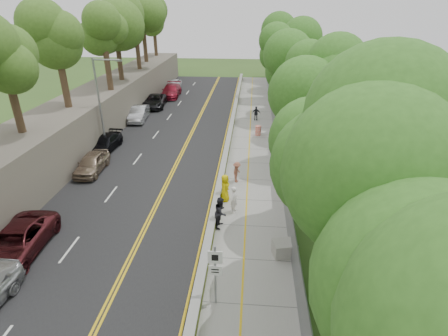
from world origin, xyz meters
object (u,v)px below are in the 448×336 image
concrete_block (284,248)px  car_2 (17,242)px  construction_barrel (258,131)px  person_far (256,113)px  signpost (215,269)px  painter_0 (225,188)px  streetlight (101,99)px

concrete_block → car_2: size_ratio=0.22×
construction_barrel → person_far: 4.81m
signpost → car_2: bearing=166.9°
painter_0 → person_far: 17.81m
signpost → streetlight: bearing=124.1°
person_far → streetlight: bearing=37.6°
car_2 → painter_0: 12.17m
signpost → concrete_block: signpost is taller
signpost → concrete_block: size_ratio=2.62×
signpost → concrete_block: 5.05m
signpost → person_far: bearing=86.2°
car_2 → painter_0: painter_0 is taller
construction_barrel → car_2: bearing=-123.3°
streetlight → concrete_block: streetlight is taller
streetlight → person_far: bearing=35.6°
concrete_block → painter_0: bearing=124.0°
streetlight → construction_barrel: size_ratio=8.46×
concrete_block → signpost: bearing=-132.4°
painter_0 → person_far: (2.05, 17.69, -0.15)m
streetlight → person_far: 16.75m
painter_0 → construction_barrel: bearing=-0.8°
streetlight → painter_0: bearing=-36.1°
person_far → car_2: bearing=64.6°
construction_barrel → car_2: (-12.64, -19.23, 0.27)m
concrete_block → person_far: bearing=93.7°
concrete_block → person_far: 23.02m
streetlight → person_far: size_ratio=5.02×
painter_0 → person_far: size_ratio=1.18×
car_2 → signpost: bearing=-16.4°
concrete_block → construction_barrel: bearing=94.1°
concrete_block → streetlight: bearing=137.6°
car_2 → painter_0: bearing=28.1°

